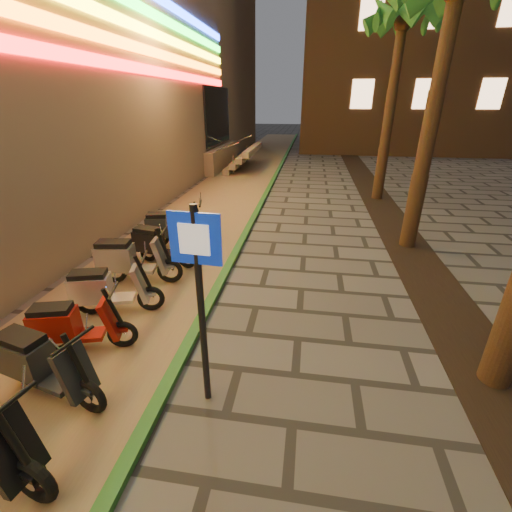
% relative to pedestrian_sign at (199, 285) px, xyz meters
% --- Properties ---
extents(ground, '(120.00, 120.00, 0.00)m').
position_rel_pedestrian_sign_xyz_m(ground, '(0.30, -1.08, -1.72)').
color(ground, '#474442').
rests_on(ground, ground).
extents(parking_strip, '(3.40, 60.00, 0.01)m').
position_rel_pedestrian_sign_xyz_m(parking_strip, '(-2.30, 8.92, -1.71)').
color(parking_strip, '#8C7251').
rests_on(parking_strip, ground).
extents(green_curb, '(0.18, 60.00, 0.10)m').
position_rel_pedestrian_sign_xyz_m(green_curb, '(-0.60, 8.92, -1.67)').
color(green_curb, '#286927').
rests_on(green_curb, ground).
extents(planting_strip, '(1.20, 40.00, 0.02)m').
position_rel_pedestrian_sign_xyz_m(planting_strip, '(3.90, 3.92, -1.71)').
color(planting_strip, black).
rests_on(planting_strip, ground).
extents(palm_d, '(2.97, 3.02, 7.16)m').
position_rel_pedestrian_sign_xyz_m(palm_d, '(3.90, 10.92, 4.23)').
color(palm_d, '#472D19').
rests_on(palm_d, ground).
extents(pedestrian_sign, '(0.58, 0.11, 2.65)m').
position_rel_pedestrian_sign_xyz_m(pedestrian_sign, '(0.00, 0.00, 0.00)').
color(pedestrian_sign, black).
rests_on(pedestrian_sign, ground).
extents(scooter_4, '(1.64, 0.78, 1.16)m').
position_rel_pedestrian_sign_xyz_m(scooter_4, '(-2.14, -0.26, -1.21)').
color(scooter_4, black).
rests_on(scooter_4, ground).
extents(scooter_5, '(1.52, 0.77, 1.08)m').
position_rel_pedestrian_sign_xyz_m(scooter_5, '(-2.31, 0.61, -1.25)').
color(scooter_5, black).
rests_on(scooter_5, ground).
extents(scooter_6, '(1.61, 0.82, 1.14)m').
position_rel_pedestrian_sign_xyz_m(scooter_6, '(-2.36, 1.66, -1.22)').
color(scooter_6, black).
rests_on(scooter_6, ground).
extents(scooter_7, '(1.79, 0.74, 1.25)m').
position_rel_pedestrian_sign_xyz_m(scooter_7, '(-2.51, 2.82, -1.17)').
color(scooter_7, black).
rests_on(scooter_7, ground).
extents(scooter_8, '(1.62, 0.73, 1.14)m').
position_rel_pedestrian_sign_xyz_m(scooter_8, '(-2.32, 3.84, -1.22)').
color(scooter_8, black).
rests_on(scooter_8, ground).
extents(scooter_9, '(1.74, 0.85, 1.23)m').
position_rel_pedestrian_sign_xyz_m(scooter_9, '(-2.38, 4.89, -1.18)').
color(scooter_9, black).
rests_on(scooter_9, ground).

